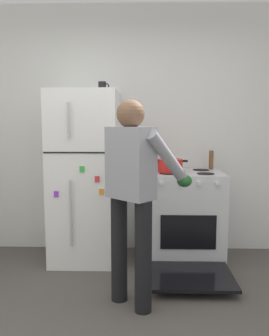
{
  "coord_description": "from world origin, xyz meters",
  "views": [
    {
      "loc": [
        0.16,
        -2.07,
        1.42
      ],
      "look_at": [
        0.08,
        1.32,
        1.0
      ],
      "focal_mm": 38.18,
      "sensor_mm": 36.0,
      "label": 1
    }
  ],
  "objects": [
    {
      "name": "pepper_mill",
      "position": [
        0.89,
        1.77,
        1.04
      ],
      "size": [
        0.05,
        0.05,
        0.2
      ],
      "primitive_type": "cylinder",
      "color": "brown",
      "rests_on": "stove_range"
    },
    {
      "name": "red_pot",
      "position": [
        0.43,
        1.52,
        1.0
      ],
      "size": [
        0.35,
        0.25,
        0.13
      ],
      "color": "red",
      "rests_on": "stove_range"
    },
    {
      "name": "person_cook",
      "position": [
        0.09,
        0.62,
        0.96
      ],
      "size": [
        0.69,
        0.72,
        1.6
      ],
      "color": "black",
      "rests_on": "ground"
    },
    {
      "name": "coffee_mug",
      "position": [
        -0.26,
        1.62,
        1.8
      ],
      "size": [
        0.11,
        0.08,
        0.1
      ],
      "color": "black",
      "rests_on": "refrigerator"
    },
    {
      "name": "stove_range",
      "position": [
        0.59,
        1.55,
        0.45
      ],
      "size": [
        0.76,
        1.24,
        0.94
      ],
      "color": "silver",
      "rests_on": "ground"
    },
    {
      "name": "refrigerator",
      "position": [
        -0.44,
        1.57,
        0.88
      ],
      "size": [
        0.68,
        0.72,
        1.75
      ],
      "color": "white",
      "rests_on": "ground"
    },
    {
      "name": "kitchen_wall_back",
      "position": [
        0.0,
        1.95,
        1.35
      ],
      "size": [
        6.0,
        0.1,
        2.7
      ],
      "primitive_type": "cube",
      "color": "silver",
      "rests_on": "ground"
    }
  ]
}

